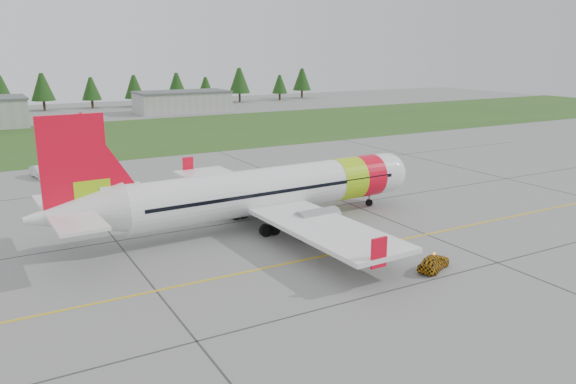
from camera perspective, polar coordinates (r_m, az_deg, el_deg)
ground at (r=40.75m, az=11.21°, el=-9.60°), size 320.00×320.00×0.00m
aircraft at (r=53.03m, az=-2.45°, el=0.10°), size 38.15×35.09×11.55m
follow_me_car at (r=44.02m, az=14.68°, el=-5.50°), size 1.68×1.79×3.54m
service_van at (r=79.92m, az=-23.90°, el=3.02°), size 1.96×1.89×4.79m
grass_strip at (r=113.90m, az=-16.64°, el=5.45°), size 320.00×50.00×0.03m
taxi_guideline at (r=46.61m, az=4.81°, el=-6.24°), size 120.00×0.25×0.02m
hangar_east at (r=154.83m, az=-10.69°, el=8.95°), size 24.00×12.00×5.20m
treeline at (r=168.19m, az=-21.19°, el=9.47°), size 160.00×8.00×10.00m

